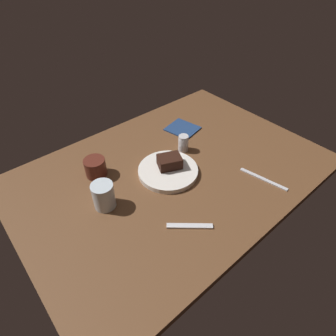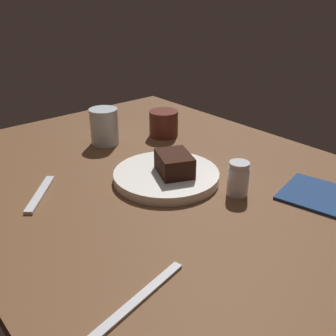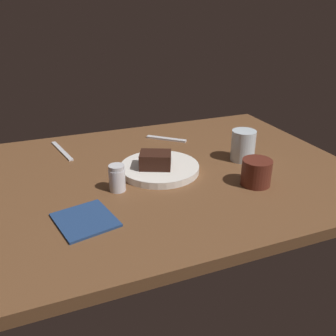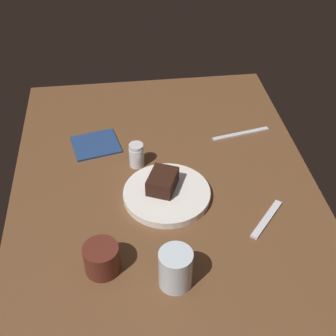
# 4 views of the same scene
# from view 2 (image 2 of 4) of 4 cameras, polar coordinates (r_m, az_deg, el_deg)

# --- Properties ---
(dining_table) EXTENTS (1.20, 0.84, 0.03)m
(dining_table) POSITION_cam_2_polar(r_m,az_deg,el_deg) (0.85, 0.85, -3.24)
(dining_table) COLOR brown
(dining_table) RESTS_ON ground
(dessert_plate) EXTENTS (0.23, 0.23, 0.02)m
(dessert_plate) POSITION_cam_2_polar(r_m,az_deg,el_deg) (0.86, -0.13, -1.10)
(dessert_plate) COLOR white
(dessert_plate) RESTS_ON dining_table
(chocolate_cake_slice) EXTENTS (0.11, 0.10, 0.05)m
(chocolate_cake_slice) POSITION_cam_2_polar(r_m,az_deg,el_deg) (0.84, 0.94, 0.67)
(chocolate_cake_slice) COLOR black
(chocolate_cake_slice) RESTS_ON dessert_plate
(salt_shaker) EXTENTS (0.04, 0.04, 0.07)m
(salt_shaker) POSITION_cam_2_polar(r_m,az_deg,el_deg) (0.80, 10.33, -1.58)
(salt_shaker) COLOR silver
(salt_shaker) RESTS_ON dining_table
(water_glass) EXTENTS (0.08, 0.08, 0.10)m
(water_glass) POSITION_cam_2_polar(r_m,az_deg,el_deg) (1.06, -9.39, 6.08)
(water_glass) COLOR silver
(water_glass) RESTS_ON dining_table
(coffee_cup) EXTENTS (0.08, 0.08, 0.07)m
(coffee_cup) POSITION_cam_2_polar(r_m,az_deg,el_deg) (1.10, -0.64, 6.60)
(coffee_cup) COLOR #562319
(coffee_cup) RESTS_ON dining_table
(dessert_spoon) EXTENTS (0.12, 0.11, 0.01)m
(dessert_spoon) POSITION_cam_2_polar(r_m,az_deg,el_deg) (0.84, -18.34, -3.65)
(dessert_spoon) COLOR silver
(dessert_spoon) RESTS_ON dining_table
(butter_knife) EXTENTS (0.05, 0.19, 0.01)m
(butter_knife) POSITION_cam_2_polar(r_m,az_deg,el_deg) (0.56, -4.59, -18.91)
(butter_knife) COLOR silver
(butter_knife) RESTS_ON dining_table
(folded_napkin) EXTENTS (0.15, 0.16, 0.01)m
(folded_napkin) POSITION_cam_2_polar(r_m,az_deg,el_deg) (0.85, 20.86, -3.59)
(folded_napkin) COLOR navy
(folded_napkin) RESTS_ON dining_table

